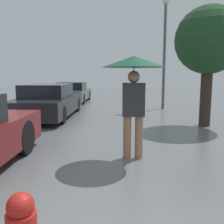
# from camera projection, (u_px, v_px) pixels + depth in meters

# --- Properties ---
(pedestrian) EXTENTS (1.14, 1.14, 1.88)m
(pedestrian) POSITION_uv_depth(u_px,v_px,m) (134.00, 76.00, 4.46)
(pedestrian) COLOR #9E7051
(pedestrian) RESTS_ON ground_plane
(parked_car_middle) EXTENTS (1.74, 4.53, 1.22)m
(parked_car_middle) POSITION_uv_depth(u_px,v_px,m) (49.00, 102.00, 9.25)
(parked_car_middle) COLOR black
(parked_car_middle) RESTS_ON ground_plane
(parked_car_farthest) EXTENTS (1.67, 4.07, 1.14)m
(parked_car_farthest) POSITION_uv_depth(u_px,v_px,m) (73.00, 93.00, 14.45)
(parked_car_farthest) COLOR #4C514C
(parked_car_farthest) RESTS_ON ground_plane
(tree) EXTENTS (1.99, 1.99, 3.56)m
(tree) POSITION_uv_depth(u_px,v_px,m) (209.00, 41.00, 7.33)
(tree) COLOR #38281E
(tree) RESTS_ON ground_plane
(street_lamp) EXTENTS (0.30, 0.30, 4.92)m
(street_lamp) POSITION_uv_depth(u_px,v_px,m) (165.00, 42.00, 11.15)
(street_lamp) COLOR #515456
(street_lamp) RESTS_ON ground_plane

